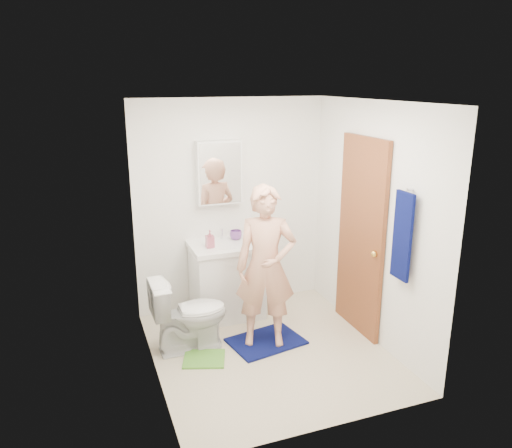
{
  "coord_description": "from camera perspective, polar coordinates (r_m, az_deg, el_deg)",
  "views": [
    {
      "loc": [
        -1.63,
        -4.06,
        2.59
      ],
      "look_at": [
        -0.05,
        0.25,
        1.25
      ],
      "focal_mm": 35.0,
      "sensor_mm": 36.0,
      "label": 1
    }
  ],
  "objects": [
    {
      "name": "green_rug",
      "position": [
        4.97,
        -5.95,
        -15.08
      ],
      "size": [
        0.47,
        0.43,
        0.02
      ],
      "primitive_type": "cube",
      "rotation": [
        0.0,
        0.0,
        -0.32
      ],
      "color": "#5EAB39",
      "rests_on": "floor"
    },
    {
      "name": "mirror_panel",
      "position": [
        5.44,
        -4.06,
        5.77
      ],
      "size": [
        0.46,
        0.01,
        0.66
      ],
      "primitive_type": "cube",
      "color": "white",
      "rests_on": "wall_back"
    },
    {
      "name": "bath_mat",
      "position": [
        5.23,
        1.15,
        -13.24
      ],
      "size": [
        0.8,
        0.64,
        0.02
      ],
      "primitive_type": "cube",
      "rotation": [
        0.0,
        0.0,
        0.19
      ],
      "color": "#080F4D",
      "rests_on": "floor"
    },
    {
      "name": "faucet",
      "position": [
        5.62,
        -3.97,
        -1.13
      ],
      "size": [
        0.03,
        0.03,
        0.12
      ],
      "primitive_type": "cylinder",
      "color": "silver",
      "rests_on": "countertop"
    },
    {
      "name": "towel_hook",
      "position": [
        4.51,
        17.22,
        3.8
      ],
      "size": [
        0.06,
        0.02,
        0.02
      ],
      "primitive_type": "cylinder",
      "rotation": [
        0.0,
        1.57,
        0.0
      ],
      "color": "silver",
      "rests_on": "wall_right"
    },
    {
      "name": "floor",
      "position": [
        5.09,
        1.51,
        -14.43
      ],
      "size": [
        2.2,
        2.4,
        0.02
      ],
      "primitive_type": "cube",
      "color": "beige",
      "rests_on": "ground"
    },
    {
      "name": "toothbrush_cup",
      "position": [
        5.59,
        -2.32,
        -1.28
      ],
      "size": [
        0.15,
        0.15,
        0.11
      ],
      "primitive_type": "imported",
      "rotation": [
        0.0,
        0.0,
        0.14
      ],
      "color": "#7C479C",
      "rests_on": "countertop"
    },
    {
      "name": "ceiling",
      "position": [
        4.38,
        1.75,
        13.95
      ],
      "size": [
        2.2,
        2.4,
        0.02
      ],
      "primitive_type": "cube",
      "color": "white",
      "rests_on": "ground"
    },
    {
      "name": "medicine_cabinet",
      "position": [
        5.49,
        -4.24,
        5.88
      ],
      "size": [
        0.5,
        0.12,
        0.7
      ],
      "primitive_type": "cube",
      "color": "white",
      "rests_on": "wall_back"
    },
    {
      "name": "sink_basin",
      "position": [
        5.48,
        -3.42,
        -2.36
      ],
      "size": [
        0.4,
        0.4,
        0.03
      ],
      "primitive_type": "cylinder",
      "color": "white",
      "rests_on": "countertop"
    },
    {
      "name": "wall_front",
      "position": [
        3.56,
        8.9,
        -6.84
      ],
      "size": [
        2.2,
        0.02,
        2.4
      ],
      "primitive_type": "cube",
      "color": "white",
      "rests_on": "ground"
    },
    {
      "name": "wall_right",
      "position": [
        5.09,
        13.31,
        0.01
      ],
      "size": [
        0.02,
        2.4,
        2.4
      ],
      "primitive_type": "cube",
      "color": "white",
      "rests_on": "ground"
    },
    {
      "name": "man",
      "position": [
        4.86,
        1.13,
        -4.94
      ],
      "size": [
        0.69,
        0.57,
        1.62
      ],
      "primitive_type": "imported",
      "rotation": [
        0.0,
        0.0,
        -0.35
      ],
      "color": "tan",
      "rests_on": "bath_mat"
    },
    {
      "name": "wall_left",
      "position": [
        4.32,
        -12.2,
        -2.83
      ],
      "size": [
        0.02,
        2.4,
        2.4
      ],
      "primitive_type": "cube",
      "color": "white",
      "rests_on": "ground"
    },
    {
      "name": "wall_back",
      "position": [
        5.69,
        -2.9,
        2.14
      ],
      "size": [
        2.2,
        0.02,
        2.4
      ],
      "primitive_type": "cube",
      "color": "white",
      "rests_on": "ground"
    },
    {
      "name": "vanity_cabinet",
      "position": [
        5.63,
        -3.35,
        -6.61
      ],
      "size": [
        0.75,
        0.55,
        0.8
      ],
      "primitive_type": "cube",
      "color": "white",
      "rests_on": "floor"
    },
    {
      "name": "countertop",
      "position": [
        5.48,
        -3.42,
        -2.51
      ],
      "size": [
        0.79,
        0.59,
        0.05
      ],
      "primitive_type": "cube",
      "color": "white",
      "rests_on": "vanity_cabinet"
    },
    {
      "name": "towel",
      "position": [
        4.59,
        16.39,
        -1.35
      ],
      "size": [
        0.03,
        0.24,
        0.8
      ],
      "primitive_type": "cube",
      "color": "#080F4D",
      "rests_on": "wall_right"
    },
    {
      "name": "door_knob",
      "position": [
        4.98,
        13.37,
        -3.36
      ],
      "size": [
        0.07,
        0.07,
        0.07
      ],
      "primitive_type": "sphere",
      "color": "gold",
      "rests_on": "door"
    },
    {
      "name": "toilet",
      "position": [
        5.0,
        -7.63,
        -10.11
      ],
      "size": [
        0.74,
        0.43,
        0.75
      ],
      "primitive_type": "imported",
      "rotation": [
        0.0,
        0.0,
        1.59
      ],
      "color": "white",
      "rests_on": "floor"
    },
    {
      "name": "door",
      "position": [
        5.24,
        11.88,
        -1.44
      ],
      "size": [
        0.05,
        0.8,
        2.05
      ],
      "primitive_type": "cube",
      "color": "#964F29",
      "rests_on": "ground"
    },
    {
      "name": "soap_dispenser",
      "position": [
        5.34,
        -5.3,
        -1.71
      ],
      "size": [
        0.09,
        0.09,
        0.19
      ],
      "primitive_type": "imported",
      "rotation": [
        0.0,
        0.0,
        -0.02
      ],
      "color": "#AE5167",
      "rests_on": "countertop"
    }
  ]
}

